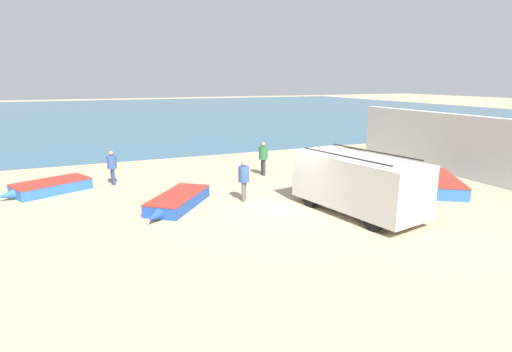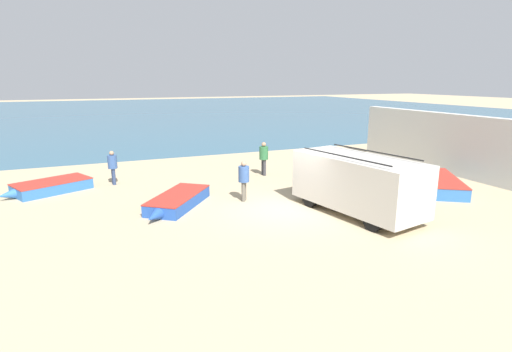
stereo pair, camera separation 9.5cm
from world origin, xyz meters
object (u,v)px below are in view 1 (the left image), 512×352
object	(u,v)px
fisherman_1	(263,156)
fisherman_3	(112,165)
fishing_rowboat_2	(439,182)
fisherman_0	(336,163)
parked_van	(357,182)
fishing_rowboat_1	(177,201)
fisherman_2	(244,177)
fishing_rowboat_0	(49,187)

from	to	relation	value
fisherman_1	fisherman_3	world-z (taller)	fisherman_1
fishing_rowboat_2	fisherman_3	distance (m)	15.35
fishing_rowboat_2	fisherman_0	bearing A→B (deg)	95.73
parked_van	fisherman_0	bearing A→B (deg)	-33.76
fisherman_1	fishing_rowboat_1	bearing A→B (deg)	29.28
fisherman_3	fisherman_2	bearing A→B (deg)	125.84
fishing_rowboat_1	fisherman_2	bearing A→B (deg)	122.09
fishing_rowboat_1	fisherman_2	xyz separation A→B (m)	(2.72, -0.26, 0.76)
fisherman_0	parked_van	bearing A→B (deg)	-95.19
parked_van	fishing_rowboat_0	size ratio (longest dim) A/B	1.44
fisherman_0	fisherman_3	size ratio (longest dim) A/B	1.11
fisherman_1	fisherman_2	bearing A→B (deg)	51.28
fishing_rowboat_1	fisherman_3	size ratio (longest dim) A/B	2.29
fishing_rowboat_1	fisherman_0	xyz separation A→B (m)	(7.55, 0.30, 0.84)
fishing_rowboat_0	fisherman_0	xyz separation A→B (m)	(12.34, -4.05, 0.84)
fishing_rowboat_0	fisherman_1	bearing A→B (deg)	150.17
parked_van	fisherman_0	distance (m)	3.94
fishing_rowboat_0	fisherman_1	world-z (taller)	fisherman_1
fishing_rowboat_1	fisherman_1	world-z (taller)	fisherman_1
fishing_rowboat_0	fishing_rowboat_1	xyz separation A→B (m)	(4.79, -4.35, -0.00)
fishing_rowboat_0	fishing_rowboat_1	distance (m)	6.47
parked_van	fisherman_1	xyz separation A→B (m)	(-0.71, 6.93, -0.15)
parked_van	fisherman_2	world-z (taller)	parked_van
parked_van	fishing_rowboat_0	bearing A→B (deg)	43.64
parked_van	fishing_rowboat_0	distance (m)	13.30
fisherman_1	fisherman_3	bearing A→B (deg)	-12.68
fishing_rowboat_0	fisherman_0	size ratio (longest dim) A/B	2.09
parked_van	fisherman_1	world-z (taller)	parked_van
fishing_rowboat_2	fisherman_0	size ratio (longest dim) A/B	2.57
parked_van	fishing_rowboat_2	world-z (taller)	parked_van
fishing_rowboat_0	fisherman_0	world-z (taller)	fisherman_0
parked_van	fisherman_2	distance (m)	4.52
parked_van	fishing_rowboat_2	xyz separation A→B (m)	(5.77, 1.43, -0.91)
fisherman_1	fishing_rowboat_2	bearing A→B (deg)	134.90
parked_van	fishing_rowboat_1	bearing A→B (deg)	50.06
parked_van	fisherman_0	xyz separation A→B (m)	(1.53, 3.63, -0.11)
fishing_rowboat_2	fishing_rowboat_0	bearing A→B (deg)	102.56
fishing_rowboat_0	fisherman_3	bearing A→B (deg)	160.15
fisherman_3	fishing_rowboat_2	bearing A→B (deg)	146.08
fishing_rowboat_2	fisherman_2	world-z (taller)	fisherman_2
fisherman_0	fisherman_3	world-z (taller)	fisherman_0
fisherman_1	fisherman_2	distance (m)	4.64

